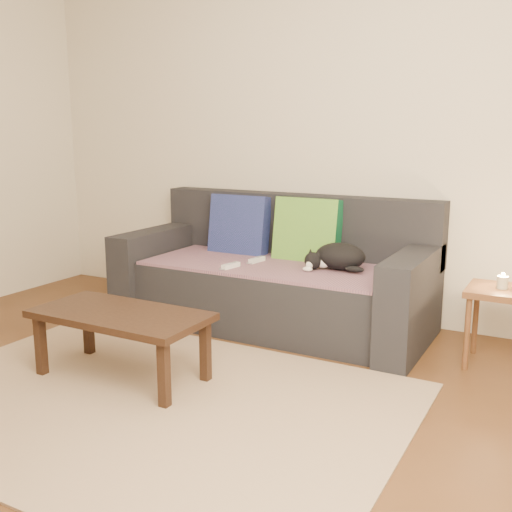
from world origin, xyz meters
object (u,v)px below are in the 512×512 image
(cat, at_px, (338,257))
(coffee_table, at_px, (121,320))
(side_table, at_px, (501,302))
(wii_remote_a, at_px, (257,260))
(sofa, at_px, (276,280))
(wii_remote_b, at_px, (231,266))

(cat, height_order, coffee_table, cat)
(side_table, bearing_deg, wii_remote_a, 179.85)
(cat, xyz_separation_m, side_table, (0.99, -0.06, -0.15))
(coffee_table, bearing_deg, sofa, 77.01)
(wii_remote_b, bearing_deg, cat, -54.22)
(wii_remote_b, xyz_separation_m, side_table, (1.62, 0.23, -0.08))
(wii_remote_b, relative_size, coffee_table, 0.16)
(sofa, bearing_deg, cat, -3.49)
(wii_remote_a, xyz_separation_m, wii_remote_b, (-0.06, -0.24, 0.00))
(wii_remote_a, bearing_deg, side_table, -82.27)
(wii_remote_a, height_order, coffee_table, wii_remote_a)
(sofa, distance_m, coffee_table, 1.28)
(wii_remote_a, height_order, wii_remote_b, same)
(wii_remote_a, bearing_deg, sofa, -43.03)
(wii_remote_b, bearing_deg, coffee_table, -177.07)
(sofa, bearing_deg, side_table, -3.40)
(wii_remote_a, distance_m, coffee_table, 1.19)
(sofa, height_order, cat, sofa)
(cat, relative_size, coffee_table, 0.42)
(side_table, bearing_deg, wii_remote_b, -171.73)
(sofa, relative_size, coffee_table, 2.23)
(cat, bearing_deg, side_table, -2.47)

